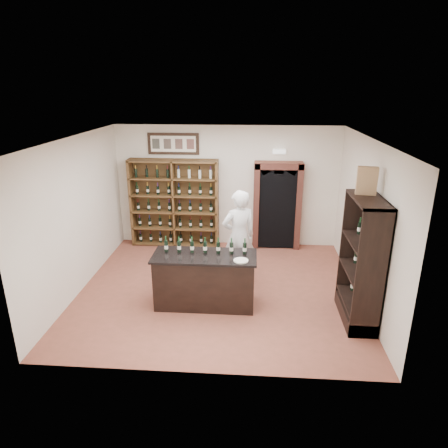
{
  "coord_description": "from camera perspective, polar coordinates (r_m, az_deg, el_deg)",
  "views": [
    {
      "loc": [
        0.63,
        -7.15,
        3.91
      ],
      "look_at": [
        0.09,
        0.3,
        1.29
      ],
      "focal_mm": 32.0,
      "sensor_mm": 36.0,
      "label": 1
    }
  ],
  "objects": [
    {
      "name": "floor",
      "position": [
        8.18,
        -0.77,
        -9.23
      ],
      "size": [
        5.5,
        5.5,
        0.0
      ],
      "primitive_type": "plane",
      "color": "brown",
      "rests_on": "ground"
    },
    {
      "name": "ceiling",
      "position": [
        7.24,
        -0.88,
        12.11
      ],
      "size": [
        5.5,
        5.5,
        0.0
      ],
      "primitive_type": "plane",
      "rotation": [
        3.14,
        0.0,
        0.0
      ],
      "color": "white",
      "rests_on": "wall_back"
    },
    {
      "name": "wall_back",
      "position": [
        9.97,
        0.42,
        5.35
      ],
      "size": [
        5.5,
        0.04,
        3.0
      ],
      "primitive_type": "cube",
      "color": "silver",
      "rests_on": "ground"
    },
    {
      "name": "wall_left",
      "position": [
        8.27,
        -20.18,
        1.18
      ],
      "size": [
        0.04,
        5.0,
        3.0
      ],
      "primitive_type": "cube",
      "color": "silver",
      "rests_on": "ground"
    },
    {
      "name": "wall_right",
      "position": [
        7.84,
        19.63,
        0.27
      ],
      "size": [
        0.04,
        5.0,
        3.0
      ],
      "primitive_type": "cube",
      "color": "silver",
      "rests_on": "ground"
    },
    {
      "name": "wine_shelf",
      "position": [
        10.08,
        -7.05,
        3.01
      ],
      "size": [
        2.2,
        0.38,
        2.2
      ],
      "color": "brown",
      "rests_on": "ground"
    },
    {
      "name": "framed_picture",
      "position": [
        9.91,
        -7.25,
        11.31
      ],
      "size": [
        1.25,
        0.04,
        0.52
      ],
      "primitive_type": "cube",
      "color": "black",
      "rests_on": "wall_back"
    },
    {
      "name": "arched_doorway",
      "position": [
        9.9,
        7.6,
        2.91
      ],
      "size": [
        1.17,
        0.35,
        2.17
      ],
      "color": "black",
      "rests_on": "ground"
    },
    {
      "name": "emergency_light",
      "position": [
        9.71,
        7.9,
        10.22
      ],
      "size": [
        0.3,
        0.1,
        0.1
      ],
      "primitive_type": "cube",
      "color": "white",
      "rests_on": "wall_back"
    },
    {
      "name": "tasting_counter",
      "position": [
        7.44,
        -2.74,
        -8.03
      ],
      "size": [
        1.88,
        0.78,
        1.0
      ],
      "color": "black",
      "rests_on": "ground"
    },
    {
      "name": "counter_bottle_0",
      "position": [
        7.39,
        -8.27,
        -3.15
      ],
      "size": [
        0.07,
        0.07,
        0.3
      ],
      "color": "black",
      "rests_on": "tasting_counter"
    },
    {
      "name": "counter_bottle_1",
      "position": [
        7.35,
        -6.44,
        -3.21
      ],
      "size": [
        0.07,
        0.07,
        0.3
      ],
      "color": "black",
      "rests_on": "tasting_counter"
    },
    {
      "name": "counter_bottle_2",
      "position": [
        7.31,
        -4.58,
        -3.28
      ],
      "size": [
        0.07,
        0.07,
        0.3
      ],
      "color": "black",
      "rests_on": "tasting_counter"
    },
    {
      "name": "counter_bottle_3",
      "position": [
        7.28,
        -2.71,
        -3.33
      ],
      "size": [
        0.07,
        0.07,
        0.3
      ],
      "color": "black",
      "rests_on": "tasting_counter"
    },
    {
      "name": "counter_bottle_4",
      "position": [
        7.25,
        -0.83,
        -3.39
      ],
      "size": [
        0.07,
        0.07,
        0.3
      ],
      "color": "black",
      "rests_on": "tasting_counter"
    },
    {
      "name": "counter_bottle_5",
      "position": [
        7.24,
        1.07,
        -3.44
      ],
      "size": [
        0.07,
        0.07,
        0.3
      ],
      "color": "black",
      "rests_on": "tasting_counter"
    },
    {
      "name": "counter_bottle_6",
      "position": [
        7.23,
        2.97,
        -3.49
      ],
      "size": [
        0.07,
        0.07,
        0.3
      ],
      "color": "black",
      "rests_on": "tasting_counter"
    },
    {
      "name": "side_cabinet",
      "position": [
        7.25,
        19.02,
        -7.59
      ],
      "size": [
        0.48,
        1.2,
        2.2
      ],
      "color": "black",
      "rests_on": "ground"
    },
    {
      "name": "shopkeeper",
      "position": [
        8.15,
        2.11,
        -1.79
      ],
      "size": [
        0.84,
        0.72,
        1.95
      ],
      "primitive_type": "imported",
      "rotation": [
        0.0,
        0.0,
        3.56
      ],
      "color": "white",
      "rests_on": "ground"
    },
    {
      "name": "plate",
      "position": [
        6.97,
        2.43,
        -5.24
      ],
      "size": [
        0.26,
        0.26,
        0.02
      ],
      "primitive_type": "cylinder",
      "color": "silver",
      "rests_on": "tasting_counter"
    },
    {
      "name": "wine_crate",
      "position": [
        6.92,
        19.73,
        5.84
      ],
      "size": [
        0.34,
        0.19,
        0.46
      ],
      "primitive_type": "cube",
      "rotation": [
        0.0,
        0.0,
        -0.17
      ],
      "color": "tan",
      "rests_on": "side_cabinet"
    }
  ]
}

